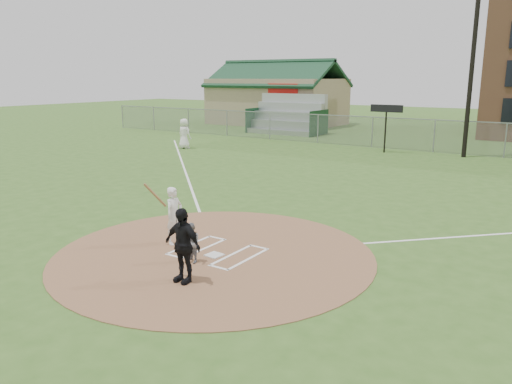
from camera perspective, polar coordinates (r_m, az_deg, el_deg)
The scene contains 14 objects.
ground at distance 13.33m, azimuth -4.79°, elevation -7.08°, with size 140.00×140.00×0.00m, color #345A1F.
dirt_circle at distance 13.33m, azimuth -4.79°, elevation -7.04°, with size 8.40×8.40×0.02m, color #8B6041.
home_plate at distance 13.16m, azimuth -4.79°, elevation -7.19°, with size 0.40×0.40×0.03m, color silver.
foul_line_third at distance 25.62m, azimuth -8.18°, elevation 2.62°, with size 0.10×24.00×0.01m, color white.
catcher at distance 12.59m, azimuth -7.41°, elevation -5.81°, with size 0.50×0.39×1.02m, color slate.
umpire at distance 11.37m, azimuth -8.41°, elevation -6.03°, with size 1.01×0.42×1.73m, color black.
ondeck_player at distance 33.02m, azimuth -8.19°, elevation 6.62°, with size 0.95×0.62×1.94m, color white.
batters_boxes at distance 13.43m, azimuth -4.39°, elevation -6.80°, with size 2.08×1.88×0.01m.
batter_at_plate at distance 13.99m, azimuth -9.34°, elevation -2.65°, with size 0.73×0.94×1.78m.
outfield_fence at distance 32.93m, azimuth 19.70°, elevation 6.06°, with size 56.08×0.08×2.03m.
bleachers at distance 41.68m, azimuth 3.50°, elevation 8.89°, with size 6.08×3.20×3.20m.
clubhouse at distance 50.01m, azimuth 2.44°, elevation 10.50°, with size 12.20×8.71×6.23m.
light_pole at distance 31.40m, azimuth 23.70°, elevation 15.69°, with size 1.20×0.30×12.22m.
scoreboard_sign at distance 31.79m, azimuth 14.67°, elevation 8.66°, with size 2.00×0.10×2.93m.
Camera 1 is at (7.80, -9.79, 4.57)m, focal length 35.00 mm.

